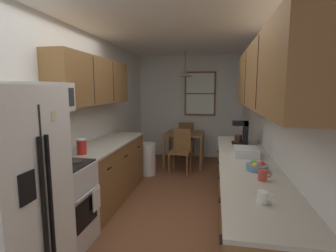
# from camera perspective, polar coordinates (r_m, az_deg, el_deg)

# --- Properties ---
(ground_plane) EXTENTS (12.00, 12.00, 0.00)m
(ground_plane) POSITION_cam_1_polar(r_m,az_deg,el_deg) (4.23, 1.17, -15.57)
(ground_plane) COLOR brown
(wall_left) EXTENTS (0.10, 9.00, 2.55)m
(wall_left) POSITION_cam_1_polar(r_m,az_deg,el_deg) (4.32, -16.74, 2.15)
(wall_left) COLOR silver
(wall_left) RESTS_ON ground
(wall_right) EXTENTS (0.10, 9.00, 2.55)m
(wall_right) POSITION_cam_1_polar(r_m,az_deg,el_deg) (3.91, 21.15, 1.36)
(wall_right) COLOR silver
(wall_right) RESTS_ON ground
(wall_back) EXTENTS (4.40, 0.10, 2.55)m
(wall_back) POSITION_cam_1_polar(r_m,az_deg,el_deg) (6.51, 5.03, 4.35)
(wall_back) COLOR silver
(wall_back) RESTS_ON ground
(ceiling_slab) EXTENTS (4.40, 9.00, 0.08)m
(ceiling_slab) POSITION_cam_1_polar(r_m,az_deg,el_deg) (3.97, 1.29, 21.08)
(ceiling_slab) COLOR white
(refrigerator) EXTENTS (0.71, 0.78, 1.73)m
(refrigerator) POSITION_cam_1_polar(r_m,az_deg,el_deg) (2.41, -32.52, -13.36)
(refrigerator) COLOR white
(refrigerator) RESTS_ON ground
(stove_range) EXTENTS (0.66, 0.60, 1.10)m
(stove_range) POSITION_cam_1_polar(r_m,az_deg,el_deg) (3.09, -23.10, -15.92)
(stove_range) COLOR silver
(stove_range) RESTS_ON ground
(microwave_over_range) EXTENTS (0.39, 0.59, 0.31)m
(microwave_over_range) POSITION_cam_1_polar(r_m,az_deg,el_deg) (2.91, -26.23, 5.74)
(microwave_over_range) COLOR white
(counter_left) EXTENTS (0.64, 1.92, 0.90)m
(counter_left) POSITION_cam_1_polar(r_m,az_deg,el_deg) (4.14, -13.36, -9.67)
(counter_left) COLOR brown
(counter_left) RESTS_ON ground
(upper_cabinets_left) EXTENTS (0.33, 2.00, 0.67)m
(upper_cabinets_left) POSITION_cam_1_polar(r_m,az_deg,el_deg) (3.96, -16.19, 9.60)
(upper_cabinets_left) COLOR brown
(counter_right) EXTENTS (0.64, 3.16, 0.90)m
(counter_right) POSITION_cam_1_polar(r_m,az_deg,el_deg) (3.16, 17.06, -15.48)
(counter_right) COLOR brown
(counter_right) RESTS_ON ground
(upper_cabinets_right) EXTENTS (0.33, 2.84, 0.69)m
(upper_cabinets_right) POSITION_cam_1_polar(r_m,az_deg,el_deg) (2.88, 21.15, 10.47)
(upper_cabinets_right) COLOR brown
(dining_table) EXTENTS (0.86, 0.85, 0.73)m
(dining_table) POSITION_cam_1_polar(r_m,az_deg,el_deg) (5.82, 3.70, -2.64)
(dining_table) COLOR brown
(dining_table) RESTS_ON ground
(dining_chair_near) EXTENTS (0.43, 0.43, 0.90)m
(dining_chair_near) POSITION_cam_1_polar(r_m,az_deg,el_deg) (5.23, 2.89, -5.14)
(dining_chair_near) COLOR brown
(dining_chair_near) RESTS_ON ground
(dining_chair_far) EXTENTS (0.45, 0.45, 0.90)m
(dining_chair_far) POSITION_cam_1_polar(r_m,az_deg,el_deg) (6.47, 4.05, -2.59)
(dining_chair_far) COLOR brown
(dining_chair_far) RESTS_ON ground
(pendant_light) EXTENTS (0.31, 0.31, 0.56)m
(pendant_light) POSITION_cam_1_polar(r_m,az_deg,el_deg) (5.73, 3.83, 11.54)
(pendant_light) COLOR black
(back_window) EXTENTS (0.76, 0.05, 1.08)m
(back_window) POSITION_cam_1_polar(r_m,az_deg,el_deg) (6.41, 7.18, 7.18)
(back_window) COLOR brown
(trash_bin) EXTENTS (0.34, 0.34, 0.64)m
(trash_bin) POSITION_cam_1_polar(r_m,az_deg,el_deg) (5.18, -4.70, -7.35)
(trash_bin) COLOR white
(trash_bin) RESTS_ON ground
(storage_canister) EXTENTS (0.12, 0.12, 0.19)m
(storage_canister) POSITION_cam_1_polar(r_m,az_deg,el_deg) (3.36, -18.76, -4.37)
(storage_canister) COLOR red
(storage_canister) RESTS_ON counter_left
(dish_towel) EXTENTS (0.02, 0.16, 0.24)m
(dish_towel) POSITION_cam_1_polar(r_m,az_deg,el_deg) (3.03, -15.70, -15.46)
(dish_towel) COLOR white
(coffee_maker) EXTENTS (0.22, 0.18, 0.34)m
(coffee_maker) POSITION_cam_1_polar(r_m,az_deg,el_deg) (3.93, 16.26, -1.32)
(coffee_maker) COLOR black
(coffee_maker) RESTS_ON counter_right
(mug_by_coffeemaker) EXTENTS (0.11, 0.08, 0.09)m
(mug_by_coffeemaker) POSITION_cam_1_polar(r_m,az_deg,el_deg) (1.99, 20.43, -14.70)
(mug_by_coffeemaker) COLOR white
(mug_by_coffeemaker) RESTS_ON counter_right
(mug_spare) EXTENTS (0.11, 0.07, 0.10)m
(mug_spare) POSITION_cam_1_polar(r_m,az_deg,el_deg) (2.44, 20.45, -10.27)
(mug_spare) COLOR #BF3F33
(mug_spare) RESTS_ON counter_right
(fruit_bowl) EXTENTS (0.21, 0.21, 0.09)m
(fruit_bowl) POSITION_cam_1_polar(r_m,az_deg,el_deg) (2.72, 19.27, -8.59)
(fruit_bowl) COLOR #597F9E
(fruit_bowl) RESTS_ON counter_right
(dish_rack) EXTENTS (0.28, 0.34, 0.10)m
(dish_rack) POSITION_cam_1_polar(r_m,az_deg,el_deg) (3.26, 17.03, -5.53)
(dish_rack) COLOR silver
(dish_rack) RESTS_ON counter_right
(table_serving_bowl) EXTENTS (0.22, 0.22, 0.06)m
(table_serving_bowl) POSITION_cam_1_polar(r_m,az_deg,el_deg) (5.82, 3.52, -1.19)
(table_serving_bowl) COLOR silver
(table_serving_bowl) RESTS_ON dining_table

